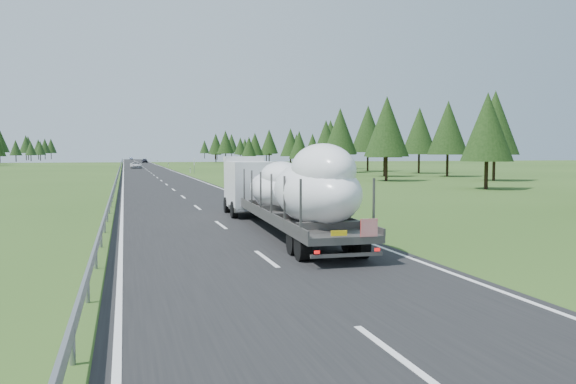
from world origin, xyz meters
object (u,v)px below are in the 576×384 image
object	(u,v)px
boat_truck	(284,188)
distant_van	(136,165)
highway_sign	(194,163)
distant_car_blue	(131,158)
distant_car_dark	(145,161)

from	to	relation	value
boat_truck	distant_van	bearing A→B (deg)	92.23
highway_sign	distant_van	world-z (taller)	highway_sign
highway_sign	distant_car_blue	world-z (taller)	highway_sign
distant_car_dark	highway_sign	bearing A→B (deg)	-90.61
boat_truck	distant_car_blue	world-z (taller)	boat_truck
highway_sign	distant_car_dark	bearing A→B (deg)	92.63
distant_van	highway_sign	bearing A→B (deg)	-75.76
distant_van	distant_car_dark	world-z (taller)	distant_car_dark
highway_sign	distant_van	bearing A→B (deg)	105.43
distant_van	distant_car_blue	world-z (taller)	distant_van
distant_van	distant_car_dark	distance (m)	71.17
boat_truck	highway_sign	bearing A→B (deg)	86.20
highway_sign	boat_truck	xyz separation A→B (m)	(-4.93, -74.16, 0.15)
highway_sign	distant_car_blue	xyz separation A→B (m)	(-8.07, 210.12, -1.15)
distant_car_blue	highway_sign	bearing A→B (deg)	-92.22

